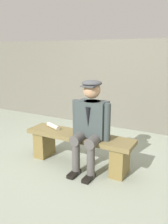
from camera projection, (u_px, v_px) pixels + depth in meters
The scene contains 5 objects.
ground_plane at pixel (79, 164), 3.52m from camera, with size 30.00×30.00×0.00m, color gray.
bench at pixel (79, 145), 3.44m from camera, with size 1.67×0.40×0.49m.
seated_man at pixel (90, 121), 3.18m from camera, with size 0.58×0.57×1.30m.
rolled_magazine at pixel (53, 126), 3.65m from camera, with size 0.07×0.07×0.30m, color beige.
stadium_wall at pixel (125, 85), 5.03m from camera, with size 12.00×0.24×1.92m, color #625F53.
Camera 1 is at (-1.59, 2.78, 1.67)m, focal length 36.76 mm.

